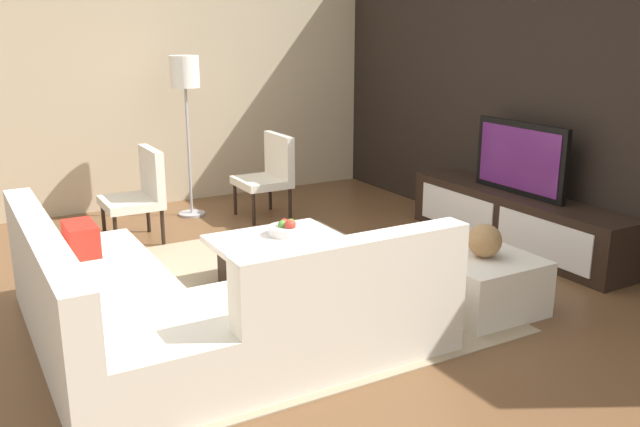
{
  "coord_description": "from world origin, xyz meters",
  "views": [
    {
      "loc": [
        4.27,
        -2.08,
        1.98
      ],
      "look_at": [
        -0.23,
        0.48,
        0.52
      ],
      "focal_mm": 38.06,
      "sensor_mm": 36.0,
      "label": 1
    }
  ],
  "objects_px": {
    "television": "(520,158)",
    "fruit_bowl": "(286,229)",
    "decorative_ball": "(485,241)",
    "sectional_couch": "(188,308)",
    "accent_chair_far": "(270,171)",
    "media_console": "(515,220)",
    "ottoman": "(482,283)",
    "coffee_table": "(285,265)",
    "accent_chair_near": "(141,190)",
    "floor_lamp": "(185,83)"
  },
  "relations": [
    {
      "from": "ottoman",
      "to": "decorative_ball",
      "type": "xyz_separation_m",
      "value": [
        0.0,
        0.0,
        0.32
      ]
    },
    {
      "from": "media_console",
      "to": "floor_lamp",
      "type": "bearing_deg",
      "value": -138.51
    },
    {
      "from": "coffee_table",
      "to": "ottoman",
      "type": "distance_m",
      "value": 1.47
    },
    {
      "from": "coffee_table",
      "to": "television",
      "type": "bearing_deg",
      "value": 87.51
    },
    {
      "from": "media_console",
      "to": "fruit_bowl",
      "type": "relative_size",
      "value": 8.39
    },
    {
      "from": "floor_lamp",
      "to": "media_console",
      "type": "bearing_deg",
      "value": 41.49
    },
    {
      "from": "sectional_couch",
      "to": "accent_chair_far",
      "type": "xyz_separation_m",
      "value": [
        -2.54,
        1.78,
        0.21
      ]
    },
    {
      "from": "ottoman",
      "to": "decorative_ball",
      "type": "height_order",
      "value": "decorative_ball"
    },
    {
      "from": "sectional_couch",
      "to": "media_console",
      "type": "bearing_deg",
      "value": 98.72
    },
    {
      "from": "media_console",
      "to": "decorative_ball",
      "type": "distance_m",
      "value": 1.58
    },
    {
      "from": "fruit_bowl",
      "to": "decorative_ball",
      "type": "bearing_deg",
      "value": 37.95
    },
    {
      "from": "ottoman",
      "to": "fruit_bowl",
      "type": "distance_m",
      "value": 1.55
    },
    {
      "from": "television",
      "to": "ottoman",
      "type": "distance_m",
      "value": 1.68
    },
    {
      "from": "floor_lamp",
      "to": "decorative_ball",
      "type": "xyz_separation_m",
      "value": [
        3.43,
        0.95,
        -0.88
      ]
    },
    {
      "from": "television",
      "to": "accent_chair_far",
      "type": "height_order",
      "value": "television"
    },
    {
      "from": "floor_lamp",
      "to": "ottoman",
      "type": "distance_m",
      "value": 3.75
    },
    {
      "from": "accent_chair_far",
      "to": "coffee_table",
      "type": "bearing_deg",
      "value": -26.69
    },
    {
      "from": "sectional_couch",
      "to": "decorative_ball",
      "type": "xyz_separation_m",
      "value": [
        0.43,
        2.02,
        0.23
      ]
    },
    {
      "from": "media_console",
      "to": "decorative_ball",
      "type": "bearing_deg",
      "value": -53.4
    },
    {
      "from": "sectional_couch",
      "to": "decorative_ball",
      "type": "height_order",
      "value": "sectional_couch"
    },
    {
      "from": "floor_lamp",
      "to": "decorative_ball",
      "type": "relative_size",
      "value": 7.05
    },
    {
      "from": "coffee_table",
      "to": "decorative_ball",
      "type": "xyz_separation_m",
      "value": [
        1.03,
        1.04,
        0.32
      ]
    },
    {
      "from": "media_console",
      "to": "sectional_couch",
      "type": "bearing_deg",
      "value": -81.28
    },
    {
      "from": "media_console",
      "to": "television",
      "type": "bearing_deg",
      "value": 90.0
    },
    {
      "from": "coffee_table",
      "to": "floor_lamp",
      "type": "height_order",
      "value": "floor_lamp"
    },
    {
      "from": "television",
      "to": "fruit_bowl",
      "type": "distance_m",
      "value": 2.25
    },
    {
      "from": "decorative_ball",
      "to": "television",
      "type": "bearing_deg",
      "value": 126.59
    },
    {
      "from": "accent_chair_near",
      "to": "floor_lamp",
      "type": "relative_size",
      "value": 0.52
    },
    {
      "from": "television",
      "to": "accent_chair_near",
      "type": "bearing_deg",
      "value": -122.89
    },
    {
      "from": "media_console",
      "to": "sectional_couch",
      "type": "distance_m",
      "value": 3.31
    },
    {
      "from": "media_console",
      "to": "accent_chair_far",
      "type": "height_order",
      "value": "accent_chair_far"
    },
    {
      "from": "ottoman",
      "to": "coffee_table",
      "type": "bearing_deg",
      "value": -134.66
    },
    {
      "from": "coffee_table",
      "to": "floor_lamp",
      "type": "bearing_deg",
      "value": 177.88
    },
    {
      "from": "ottoman",
      "to": "floor_lamp",
      "type": "bearing_deg",
      "value": -164.44
    },
    {
      "from": "sectional_couch",
      "to": "accent_chair_near",
      "type": "distance_m",
      "value": 2.41
    },
    {
      "from": "accent_chair_near",
      "to": "decorative_ball",
      "type": "bearing_deg",
      "value": 26.91
    },
    {
      "from": "ottoman",
      "to": "accent_chair_far",
      "type": "height_order",
      "value": "accent_chair_far"
    },
    {
      "from": "media_console",
      "to": "coffee_table",
      "type": "distance_m",
      "value": 2.3
    },
    {
      "from": "sectional_couch",
      "to": "fruit_bowl",
      "type": "relative_size",
      "value": 8.32
    },
    {
      "from": "coffee_table",
      "to": "fruit_bowl",
      "type": "relative_size",
      "value": 3.58
    },
    {
      "from": "ottoman",
      "to": "accent_chair_near",
      "type": "bearing_deg",
      "value": -149.61
    },
    {
      "from": "floor_lamp",
      "to": "decorative_ball",
      "type": "bearing_deg",
      "value": 15.56
    },
    {
      "from": "coffee_table",
      "to": "accent_chair_far",
      "type": "height_order",
      "value": "accent_chair_far"
    },
    {
      "from": "media_console",
      "to": "accent_chair_near",
      "type": "xyz_separation_m",
      "value": [
        -1.88,
        -2.9,
        0.24
      ]
    },
    {
      "from": "accent_chair_far",
      "to": "decorative_ball",
      "type": "distance_m",
      "value": 2.98
    },
    {
      "from": "sectional_couch",
      "to": "floor_lamp",
      "type": "xyz_separation_m",
      "value": [
        -3.0,
        1.06,
        1.11
      ]
    },
    {
      "from": "media_console",
      "to": "decorative_ball",
      "type": "relative_size",
      "value": 9.92
    },
    {
      "from": "television",
      "to": "ottoman",
      "type": "bearing_deg",
      "value": -53.41
    },
    {
      "from": "fruit_bowl",
      "to": "accent_chair_far",
      "type": "height_order",
      "value": "accent_chair_far"
    },
    {
      "from": "sectional_couch",
      "to": "fruit_bowl",
      "type": "distance_m",
      "value": 1.33
    }
  ]
}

